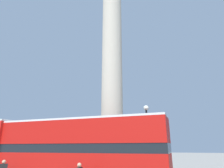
{
  "coord_description": "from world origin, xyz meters",
  "views": [
    {
      "loc": [
        7.8,
        -17.52,
        2.44
      ],
      "look_at": [
        0.0,
        0.0,
        8.59
      ],
      "focal_mm": 32.0,
      "sensor_mm": 36.0,
      "label": 1
    }
  ],
  "objects": [
    {
      "name": "monument_column",
      "position": [
        0.0,
        0.0,
        10.22
      ],
      "size": [
        4.82,
        4.82,
        24.98
      ],
      "color": "#BCB29E",
      "rests_on": "ground_plane"
    },
    {
      "name": "bus_b",
      "position": [
        0.27,
        -5.85,
        2.36
      ],
      "size": [
        11.6,
        3.38,
        4.27
      ],
      "rotation": [
        0.0,
        0.0,
        0.07
      ],
      "color": "#B7140F",
      "rests_on": "ground_plane"
    },
    {
      "name": "street_lamp",
      "position": [
        3.8,
        -1.66,
        3.18
      ],
      "size": [
        0.41,
        0.41,
        5.75
      ],
      "color": "black",
      "rests_on": "ground_plane"
    }
  ]
}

